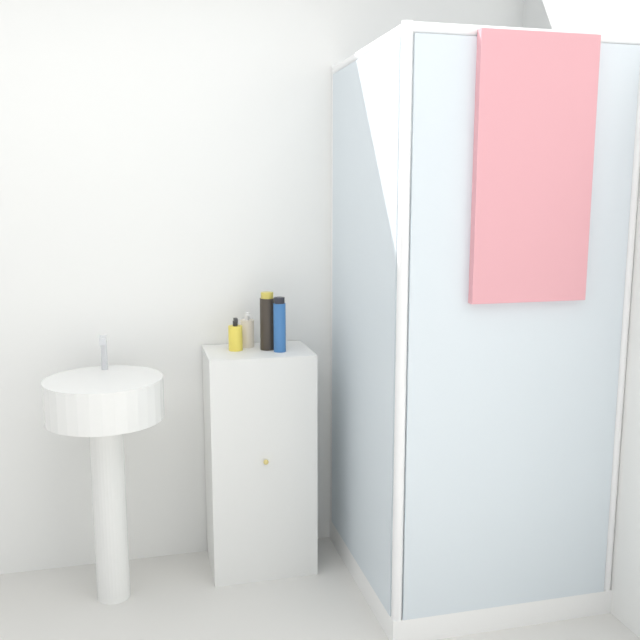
# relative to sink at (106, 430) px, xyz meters

# --- Properties ---
(wall_back) EXTENTS (6.40, 0.06, 2.50)m
(wall_back) POSITION_rel_sink_xyz_m (0.09, 0.31, 0.59)
(wall_back) COLOR white
(wall_back) RESTS_ON ground_plane
(shower_enclosure) EXTENTS (0.84, 0.87, 2.02)m
(shower_enclosure) POSITION_rel_sink_xyz_m (1.29, -0.23, -0.06)
(shower_enclosure) COLOR white
(shower_enclosure) RESTS_ON ground_plane
(vanity_cabinet) EXTENTS (0.41, 0.32, 0.90)m
(vanity_cabinet) POSITION_rel_sink_xyz_m (0.59, 0.12, -0.21)
(vanity_cabinet) COLOR silver
(vanity_cabinet) RESTS_ON ground_plane
(sink) EXTENTS (0.42, 0.42, 0.98)m
(sink) POSITION_rel_sink_xyz_m (0.00, 0.00, 0.00)
(sink) COLOR white
(sink) RESTS_ON ground_plane
(soap_dispenser) EXTENTS (0.06, 0.06, 0.13)m
(soap_dispenser) POSITION_rel_sink_xyz_m (0.50, 0.15, 0.29)
(soap_dispenser) COLOR yellow
(soap_dispenser) RESTS_ON vanity_cabinet
(shampoo_bottle_tall_black) EXTENTS (0.06, 0.06, 0.23)m
(shampoo_bottle_tall_black) POSITION_rel_sink_xyz_m (0.63, 0.13, 0.35)
(shampoo_bottle_tall_black) COLOR black
(shampoo_bottle_tall_black) RESTS_ON vanity_cabinet
(shampoo_bottle_blue) EXTENTS (0.05, 0.05, 0.21)m
(shampoo_bottle_blue) POSITION_rel_sink_xyz_m (0.67, 0.08, 0.35)
(shampoo_bottle_blue) COLOR #1E4C93
(shampoo_bottle_blue) RESTS_ON vanity_cabinet
(lotion_bottle_white) EXTENTS (0.06, 0.06, 0.14)m
(lotion_bottle_white) POSITION_rel_sink_xyz_m (0.56, 0.20, 0.30)
(lotion_bottle_white) COLOR beige
(lotion_bottle_white) RESTS_ON vanity_cabinet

